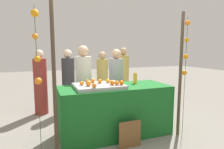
% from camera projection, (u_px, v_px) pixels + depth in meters
% --- Properties ---
extents(ground_plane, '(24.00, 24.00, 0.00)m').
position_uv_depth(ground_plane, '(115.00, 133.00, 3.65)').
color(ground_plane, gray).
extents(stall_counter, '(2.05, 0.84, 0.93)m').
position_uv_depth(stall_counter, '(115.00, 110.00, 3.59)').
color(stall_counter, '#196023').
rests_on(stall_counter, ground_plane).
extents(orange_tray, '(0.86, 0.69, 0.06)m').
position_uv_depth(orange_tray, '(99.00, 86.00, 3.39)').
color(orange_tray, '#9EA0A5').
rests_on(orange_tray, stall_counter).
extents(orange_0, '(0.09, 0.09, 0.09)m').
position_uv_depth(orange_0, '(88.00, 83.00, 3.22)').
color(orange_0, orange).
rests_on(orange_0, orange_tray).
extents(orange_1, '(0.08, 0.08, 0.08)m').
position_uv_depth(orange_1, '(93.00, 80.00, 3.56)').
color(orange_1, orange).
rests_on(orange_1, orange_tray).
extents(orange_2, '(0.08, 0.08, 0.08)m').
position_uv_depth(orange_2, '(122.00, 83.00, 3.32)').
color(orange_2, orange).
rests_on(orange_2, orange_tray).
extents(orange_3, '(0.07, 0.07, 0.07)m').
position_uv_depth(orange_3, '(108.00, 81.00, 3.52)').
color(orange_3, orange).
rests_on(orange_3, orange_tray).
extents(orange_4, '(0.07, 0.07, 0.07)m').
position_uv_depth(orange_4, '(88.00, 82.00, 3.46)').
color(orange_4, orange).
rests_on(orange_4, orange_tray).
extents(orange_5, '(0.09, 0.09, 0.09)m').
position_uv_depth(orange_5, '(112.00, 83.00, 3.30)').
color(orange_5, orange).
rests_on(orange_5, orange_tray).
extents(orange_6, '(0.08, 0.08, 0.08)m').
position_uv_depth(orange_6, '(117.00, 83.00, 3.30)').
color(orange_6, orange).
rests_on(orange_6, orange_tray).
extents(orange_7, '(0.08, 0.08, 0.08)m').
position_uv_depth(orange_7, '(100.00, 81.00, 3.48)').
color(orange_7, orange).
rests_on(orange_7, orange_tray).
extents(orange_8, '(0.08, 0.08, 0.08)m').
position_uv_depth(orange_8, '(94.00, 85.00, 3.06)').
color(orange_8, orange).
rests_on(orange_8, orange_tray).
extents(orange_9, '(0.07, 0.07, 0.07)m').
position_uv_depth(orange_9, '(82.00, 83.00, 3.29)').
color(orange_9, orange).
rests_on(orange_9, orange_tray).
extents(orange_10, '(0.07, 0.07, 0.07)m').
position_uv_depth(orange_10, '(89.00, 83.00, 3.34)').
color(orange_10, orange).
rests_on(orange_10, orange_tray).
extents(juice_bottle, '(0.08, 0.08, 0.23)m').
position_uv_depth(juice_bottle, '(135.00, 78.00, 3.79)').
color(juice_bottle, '#F8A124').
rests_on(juice_bottle, stall_counter).
extents(chalkboard_sign, '(0.39, 0.03, 0.47)m').
position_uv_depth(chalkboard_sign, '(130.00, 135.00, 3.10)').
color(chalkboard_sign, brown).
rests_on(chalkboard_sign, ground_plane).
extents(vendor_left, '(0.34, 0.34, 1.69)m').
position_uv_depth(vendor_left, '(84.00, 88.00, 4.06)').
color(vendor_left, beige).
rests_on(vendor_left, ground_plane).
extents(vendor_right, '(0.32, 0.32, 1.62)m').
position_uv_depth(vendor_right, '(116.00, 87.00, 4.35)').
color(vendor_right, '#99999E').
rests_on(vendor_right, ground_plane).
extents(crowd_person_0, '(0.32, 0.32, 1.61)m').
position_uv_depth(crowd_person_0, '(68.00, 83.00, 4.88)').
color(crowd_person_0, '#333338').
rests_on(crowd_person_0, ground_plane).
extents(crowd_person_1, '(0.33, 0.33, 1.66)m').
position_uv_depth(crowd_person_1, '(123.00, 77.00, 5.74)').
color(crowd_person_1, tan).
rests_on(crowd_person_1, ground_plane).
extents(crowd_person_2, '(0.31, 0.31, 1.55)m').
position_uv_depth(crowd_person_2, '(102.00, 81.00, 5.31)').
color(crowd_person_2, tan).
rests_on(crowd_person_2, ground_plane).
extents(crowd_person_3, '(0.32, 0.32, 1.60)m').
position_uv_depth(crowd_person_3, '(41.00, 84.00, 4.70)').
color(crowd_person_3, maroon).
rests_on(crowd_person_3, ground_plane).
extents(canopy_post_left, '(0.06, 0.06, 2.27)m').
position_uv_depth(canopy_post_left, '(54.00, 83.00, 2.69)').
color(canopy_post_left, '#473828').
rests_on(canopy_post_left, ground_plane).
extents(canopy_post_right, '(0.06, 0.06, 2.27)m').
position_uv_depth(canopy_post_right, '(180.00, 76.00, 3.46)').
color(canopy_post_right, '#473828').
rests_on(canopy_post_right, ground_plane).
extents(garland_strand_left, '(0.10, 0.11, 2.18)m').
position_uv_depth(garland_strand_left, '(36.00, 48.00, 2.52)').
color(garland_strand_left, '#2D4C23').
rests_on(garland_strand_left, ground_plane).
extents(garland_strand_right, '(0.10, 0.11, 2.18)m').
position_uv_depth(garland_strand_right, '(186.00, 50.00, 3.44)').
color(garland_strand_right, '#2D4C23').
rests_on(garland_strand_right, ground_plane).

